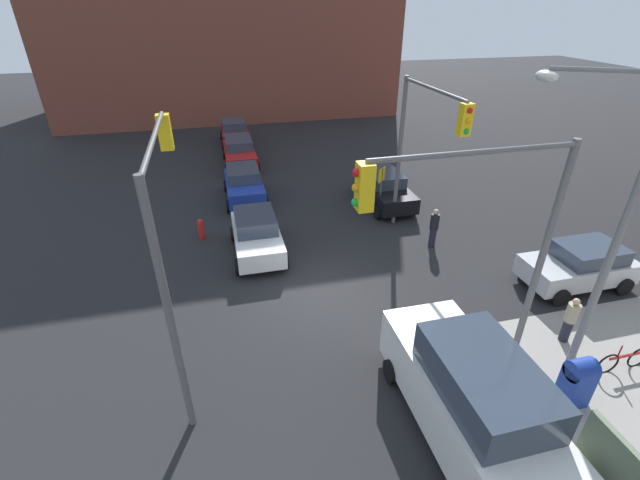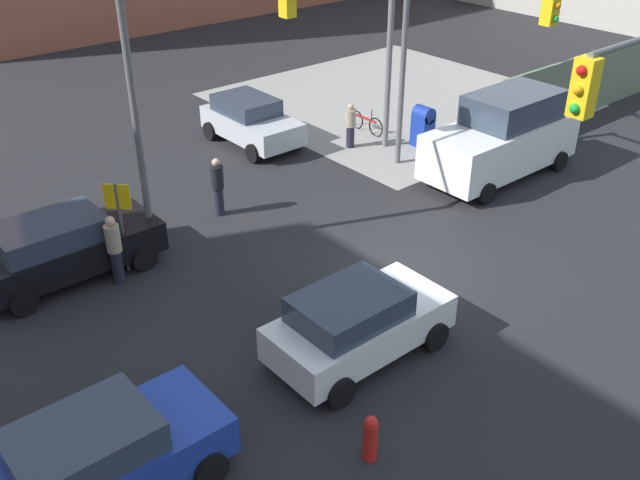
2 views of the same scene
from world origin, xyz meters
name	(u,v)px [view 2 (image 2 of 2)]	position (x,y,z in m)	size (l,w,h in m)	color
ground_plane	(399,264)	(0.00, 0.00, 0.00)	(120.00, 120.00, 0.00)	black
sidewalk_corner	(396,100)	(9.00, 9.00, 0.01)	(12.00, 12.00, 0.01)	gray
construction_fence	(633,68)	(16.62, 3.20, 1.20)	(17.23, 0.12, 2.40)	#607056
traffic_signal_nw_corner	(200,65)	(-2.64, 4.50, 4.60)	(4.93, 0.36, 6.50)	#59595B
traffic_signal_ne_corner	(456,33)	(4.50, 2.53, 4.61)	(0.36, 5.20, 6.50)	#59595B
street_lamp_corner	(395,10)	(5.03, 5.47, 4.70)	(1.50, 2.40, 8.00)	slate
warning_sign_two_way	(119,212)	(-5.40, 4.14, 1.64)	(0.48, 0.48, 2.40)	#4C4C4C
mailbox_blue	(423,125)	(6.20, 5.00, 0.76)	(0.56, 0.64, 1.43)	navy
fire_hydrant	(370,437)	(-5.00, -4.20, 0.49)	(0.26, 0.26, 0.94)	red
coupe_white	(357,323)	(-3.28, -1.98, 0.84)	(3.92, 2.02, 1.62)	white
sedan_silver	(251,121)	(1.79, 8.98, 0.84)	(2.02, 3.85, 1.62)	#B7BABF
coupe_blue	(102,457)	(-8.85, -1.99, 0.84)	(3.93, 2.02, 1.62)	#1E389E
sedan_black	(64,247)	(-6.63, 4.82, 0.84)	(4.42, 2.02, 1.62)	black
van_white_delivery	(503,136)	(6.33, 1.80, 1.28)	(5.40, 2.32, 2.62)	white
pedestrian_crossing	(218,186)	(-2.00, 5.20, 0.90)	(0.36, 0.36, 1.72)	black
pedestrian_waiting	(114,248)	(-5.80, 3.80, 0.94)	(0.36, 0.36, 1.79)	#9E937A
pedestrian_walking_north	(351,125)	(4.20, 6.50, 0.81)	(0.36, 0.36, 1.57)	#9E937A
bicycle_leaning_on_fence	(366,123)	(5.60, 7.20, 0.35)	(0.05, 1.75, 0.97)	black
bicycle_at_crosswalk	(42,248)	(-6.80, 6.00, 0.35)	(1.75, 0.05, 0.97)	black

